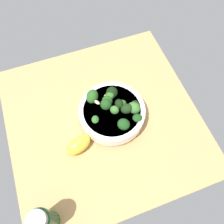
{
  "coord_description": "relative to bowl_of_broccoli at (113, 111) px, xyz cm",
  "views": [
    {
      "loc": [
        -31.21,
        8.33,
        68.55
      ],
      "look_at": [
        -0.63,
        -2.83,
        4.0
      ],
      "focal_mm": 37.34,
      "sensor_mm": 36.0,
      "label": 1
    }
  ],
  "objects": [
    {
      "name": "bottle_tall",
      "position": [
        -23.41,
        26.49,
        2.39
      ],
      "size": [
        5.66,
        5.66,
        13.16
      ],
      "color": "#194723",
      "rests_on": "ground_plane"
    },
    {
      "name": "bowl_of_broccoli",
      "position": [
        0.0,
        0.0,
        0.0
      ],
      "size": [
        20.48,
        20.48,
        9.04
      ],
      "color": "white",
      "rests_on": "ground_plane"
    },
    {
      "name": "ground_plane",
      "position": [
        0.48,
        3.13,
        -6.33
      ],
      "size": [
        60.72,
        60.72,
        4.89
      ],
      "primitive_type": "cube",
      "color": "tan"
    },
    {
      "name": "lemon_wedge",
      "position": [
        -6.36,
        13.21,
        -1.32
      ],
      "size": [
        6.81,
        9.19,
        5.14
      ],
      "primitive_type": "ellipsoid",
      "rotation": [
        0.0,
        0.0,
        5.04
      ],
      "color": "yellow",
      "rests_on": "ground_plane"
    }
  ]
}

